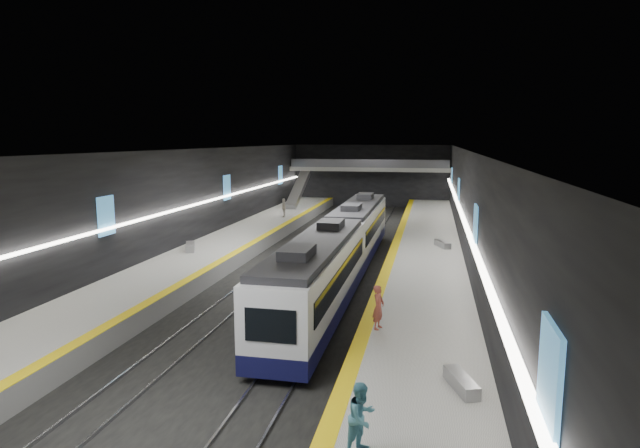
% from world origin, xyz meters
% --- Properties ---
extents(ground, '(70.00, 70.00, 0.00)m').
position_xyz_m(ground, '(0.00, 0.00, 0.00)').
color(ground, black).
rests_on(ground, ground).
extents(ceiling, '(20.00, 70.00, 0.04)m').
position_xyz_m(ceiling, '(0.00, 0.00, 8.00)').
color(ceiling, beige).
rests_on(ceiling, wall_left).
extents(wall_left, '(0.04, 70.00, 8.00)m').
position_xyz_m(wall_left, '(-10.00, 0.00, 4.00)').
color(wall_left, black).
rests_on(wall_left, ground).
extents(wall_right, '(0.04, 70.00, 8.00)m').
position_xyz_m(wall_right, '(10.00, 0.00, 4.00)').
color(wall_right, black).
rests_on(wall_right, ground).
extents(wall_back, '(20.00, 0.04, 8.00)m').
position_xyz_m(wall_back, '(0.00, 35.00, 4.00)').
color(wall_back, black).
rests_on(wall_back, ground).
extents(platform_left, '(5.00, 70.00, 1.00)m').
position_xyz_m(platform_left, '(-7.50, 0.00, 0.50)').
color(platform_left, slate).
rests_on(platform_left, ground).
extents(tile_surface_left, '(5.00, 70.00, 0.02)m').
position_xyz_m(tile_surface_left, '(-7.50, 0.00, 1.01)').
color(tile_surface_left, '#9E9E99').
rests_on(tile_surface_left, platform_left).
extents(tactile_strip_left, '(0.60, 70.00, 0.02)m').
position_xyz_m(tactile_strip_left, '(-5.30, 0.00, 1.02)').
color(tactile_strip_left, yellow).
rests_on(tactile_strip_left, platform_left).
extents(platform_right, '(5.00, 70.00, 1.00)m').
position_xyz_m(platform_right, '(7.50, 0.00, 0.50)').
color(platform_right, slate).
rests_on(platform_right, ground).
extents(tile_surface_right, '(5.00, 70.00, 0.02)m').
position_xyz_m(tile_surface_right, '(7.50, 0.00, 1.01)').
color(tile_surface_right, '#9E9E99').
rests_on(tile_surface_right, platform_right).
extents(tactile_strip_right, '(0.60, 70.00, 0.02)m').
position_xyz_m(tactile_strip_right, '(5.30, 0.00, 1.02)').
color(tactile_strip_right, yellow).
rests_on(tactile_strip_right, platform_right).
extents(rails, '(6.52, 70.00, 0.12)m').
position_xyz_m(rails, '(-0.00, 0.00, 0.06)').
color(rails, gray).
rests_on(rails, ground).
extents(train, '(2.69, 30.04, 3.60)m').
position_xyz_m(train, '(2.50, -2.40, 2.20)').
color(train, '#10103C').
rests_on(train, ground).
extents(ad_posters, '(19.94, 53.50, 2.20)m').
position_xyz_m(ad_posters, '(-0.00, 1.00, 4.50)').
color(ad_posters, '#428DC6').
rests_on(ad_posters, wall_left).
extents(cove_light_left, '(0.25, 68.60, 0.12)m').
position_xyz_m(cove_light_left, '(-9.80, 0.00, 3.80)').
color(cove_light_left, white).
rests_on(cove_light_left, wall_left).
extents(cove_light_right, '(0.25, 68.60, 0.12)m').
position_xyz_m(cove_light_right, '(9.80, 0.00, 3.80)').
color(cove_light_right, white).
rests_on(cove_light_right, wall_right).
extents(mezzanine_bridge, '(20.00, 3.00, 1.50)m').
position_xyz_m(mezzanine_bridge, '(0.00, 32.93, 5.04)').
color(mezzanine_bridge, gray).
rests_on(mezzanine_bridge, wall_left).
extents(escalator, '(1.20, 7.50, 3.92)m').
position_xyz_m(escalator, '(-7.50, 26.00, 2.90)').
color(escalator, '#99999E').
rests_on(escalator, platform_left).
extents(bench_left_far, '(1.36, 2.12, 0.51)m').
position_xyz_m(bench_left_far, '(-8.66, -0.31, 1.25)').
color(bench_left_far, '#99999E').
rests_on(bench_left_far, platform_left).
extents(bench_right_near, '(1.09, 1.87, 0.44)m').
position_xyz_m(bench_right_near, '(8.91, -18.13, 1.22)').
color(bench_right_near, '#99999E').
rests_on(bench_right_near, platform_right).
extents(bench_right_far, '(1.21, 1.93, 0.46)m').
position_xyz_m(bench_right_far, '(8.68, 4.51, 1.23)').
color(bench_right_far, '#99999E').
rests_on(bench_right_far, platform_right).
extents(passenger_right_a, '(0.60, 0.76, 1.82)m').
position_xyz_m(passenger_right_a, '(5.83, -13.29, 1.91)').
color(passenger_right_a, '#B85444').
rests_on(passenger_right_a, platform_right).
extents(passenger_right_b, '(1.05, 1.11, 1.80)m').
position_xyz_m(passenger_right_b, '(6.30, -22.11, 1.90)').
color(passenger_right_b, teal).
rests_on(passenger_right_b, platform_right).
extents(passenger_left_a, '(0.53, 1.14, 1.90)m').
position_xyz_m(passenger_left_a, '(-6.58, 16.53, 1.95)').
color(passenger_left_a, beige).
rests_on(passenger_left_a, platform_left).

